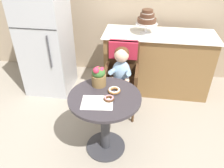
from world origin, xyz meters
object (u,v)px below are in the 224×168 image
at_px(refrigerator, 45,36).
at_px(tiered_cake_stand, 147,19).
at_px(cafe_table, 105,113).
at_px(wicker_chair, 122,67).
at_px(flower_vase, 99,76).
at_px(donut_front, 114,90).
at_px(seated_child, 121,71).
at_px(donut_mid, 109,98).

bearing_deg(refrigerator, tiered_cake_stand, 8.12).
height_order(cafe_table, tiered_cake_stand, tiered_cake_stand).
distance_m(cafe_table, wicker_chair, 0.76).
xyz_separation_m(wicker_chair, tiered_cake_stand, (0.26, 0.55, 0.46)).
relative_size(flower_vase, refrigerator, 0.14).
xyz_separation_m(donut_front, tiered_cake_stand, (0.27, 1.21, 0.36)).
xyz_separation_m(flower_vase, tiered_cake_stand, (0.45, 1.11, 0.27)).
distance_m(cafe_table, flower_vase, 0.38).
height_order(cafe_table, flower_vase, flower_vase).
relative_size(wicker_chair, seated_child, 1.31).
relative_size(tiered_cake_stand, refrigerator, 0.19).
bearing_deg(cafe_table, refrigerator, 133.67).
relative_size(wicker_chair, flower_vase, 4.12).
distance_m(donut_mid, flower_vase, 0.30).
height_order(wicker_chair, refrigerator, refrigerator).
distance_m(seated_child, flower_vase, 0.47).
distance_m(seated_child, refrigerator, 1.26).
bearing_deg(cafe_table, donut_mid, -45.70).
bearing_deg(seated_child, flower_vase, -114.64).
height_order(seated_child, refrigerator, refrigerator).
relative_size(cafe_table, flower_vase, 3.11).
distance_m(wicker_chair, seated_child, 0.16).
relative_size(donut_mid, tiered_cake_stand, 0.32).
bearing_deg(seated_child, tiered_cake_stand, 69.82).
relative_size(donut_front, tiered_cake_stand, 0.39).
bearing_deg(donut_mid, wicker_chair, 87.13).
xyz_separation_m(cafe_table, wicker_chair, (0.09, 0.75, 0.13)).
height_order(seated_child, donut_mid, seated_child).
bearing_deg(donut_front, flower_vase, 150.42).
distance_m(wicker_chair, flower_vase, 0.62).
relative_size(cafe_table, wicker_chair, 0.75).
height_order(wicker_chair, donut_front, wicker_chair).
xyz_separation_m(donut_mid, flower_vase, (-0.15, 0.24, 0.09)).
bearing_deg(seated_child, donut_mid, -93.56).
distance_m(wicker_chair, donut_mid, 0.81).
distance_m(cafe_table, donut_front, 0.26).
height_order(donut_front, refrigerator, refrigerator).
bearing_deg(donut_front, donut_mid, -102.17).
height_order(seated_child, tiered_cake_stand, tiered_cake_stand).
relative_size(wicker_chair, donut_front, 7.53).
relative_size(donut_front, flower_vase, 0.55).
relative_size(donut_front, donut_mid, 1.23).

